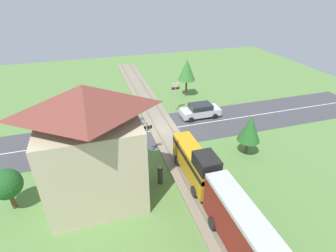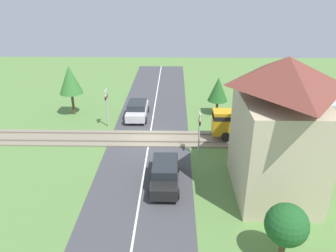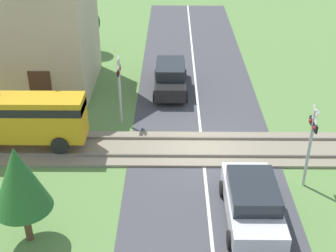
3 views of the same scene
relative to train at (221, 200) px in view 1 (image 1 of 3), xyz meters
name	(u,v)px [view 1 (image 1 of 3)]	position (x,y,z in m)	size (l,w,h in m)	color
ground_plane	(164,129)	(0.00, -12.05, -1.87)	(60.00, 60.00, 0.00)	#5B8442
road_surface	(164,129)	(0.00, -12.05, -1.86)	(48.00, 6.40, 0.02)	#424247
track_bed	(164,129)	(0.00, -12.05, -1.80)	(2.80, 48.00, 0.24)	gray
train	(221,200)	(0.00, 0.00, 0.00)	(1.58, 13.70, 3.18)	gold
car_near_crossing	(200,110)	(-4.55, -13.49, -1.07)	(4.24, 1.93, 1.52)	silver
car_far_side	(100,140)	(6.24, -10.61, -1.05)	(4.50, 1.82, 1.57)	black
crossing_signal_west_approach	(176,93)	(-2.51, -15.85, 0.30)	(0.90, 0.18, 3.41)	#B7B7B7
crossing_signal_east_approach	(147,133)	(2.51, -8.26, 0.30)	(0.90, 0.18, 3.41)	#B7B7B7
station_building	(93,151)	(6.78, -4.16, 2.15)	(6.37, 4.71, 8.26)	#C6B793
pedestrian_by_station	(160,175)	(2.43, -4.60, -1.18)	(0.37, 0.37, 1.51)	#333338
tree_by_station	(6,184)	(12.23, -5.06, 0.13)	(1.94, 1.94, 2.99)	brown
tree_roadside_hedge	(250,129)	(-5.63, -5.99, 0.58)	(1.87, 1.87, 3.59)	brown
tree_beyond_track	(187,70)	(-5.26, -19.66, 1.51)	(2.15, 2.15, 4.69)	brown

